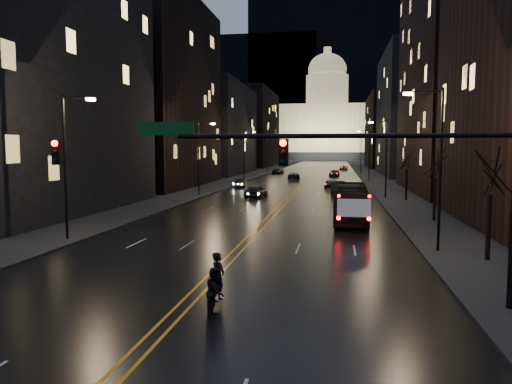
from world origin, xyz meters
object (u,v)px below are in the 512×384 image
at_px(oncoming_car_a, 256,192).
at_px(pedestrian_a, 218,277).
at_px(traffic_signal, 350,166).
at_px(receding_car_a, 338,188).
at_px(pedestrian_b, 215,292).
at_px(oncoming_car_b, 240,183).
at_px(bus, 351,203).

bearing_deg(oncoming_car_a, pedestrian_a, 104.98).
distance_m(traffic_signal, receding_car_a, 45.63).
height_order(pedestrian_a, pedestrian_b, pedestrian_a).
distance_m(oncoming_car_b, receding_car_a, 16.36).
distance_m(traffic_signal, oncoming_car_b, 55.68).
bearing_deg(pedestrian_b, oncoming_car_b, 10.43).
height_order(traffic_signal, receding_car_a, traffic_signal).
distance_m(oncoming_car_a, pedestrian_a, 39.12).
height_order(oncoming_car_b, receding_car_a, receding_car_a).
relative_size(oncoming_car_a, receding_car_a, 0.92).
relative_size(bus, oncoming_car_b, 2.62).
bearing_deg(pedestrian_b, oncoming_car_a, 7.54).
bearing_deg(oncoming_car_b, pedestrian_b, 92.95).
distance_m(bus, receding_car_a, 24.15).
bearing_deg(oncoming_car_b, bus, 107.95).
xyz_separation_m(receding_car_a, pedestrian_b, (-4.29, -47.43, 0.03)).
xyz_separation_m(oncoming_car_a, pedestrian_b, (5.11, -40.50, 0.07)).
bearing_deg(bus, oncoming_car_a, 122.30).
bearing_deg(oncoming_car_b, oncoming_car_a, 100.42).
bearing_deg(pedestrian_a, bus, 0.68).
height_order(oncoming_car_a, oncoming_car_b, oncoming_car_a).
bearing_deg(pedestrian_b, pedestrian_a, 10.63).
height_order(traffic_signal, oncoming_car_a, traffic_signal).
distance_m(oncoming_car_b, pedestrian_a, 54.77).
relative_size(traffic_signal, pedestrian_a, 9.27).
distance_m(traffic_signal, pedestrian_b, 6.52).
bearing_deg(oncoming_car_b, traffic_signal, 97.92).
bearing_deg(traffic_signal, pedestrian_b, -156.21).
distance_m(bus, pedestrian_a, 22.33).
bearing_deg(receding_car_a, oncoming_car_a, -142.41).
relative_size(oncoming_car_a, oncoming_car_b, 1.14).
relative_size(oncoming_car_a, pedestrian_b, 2.71).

